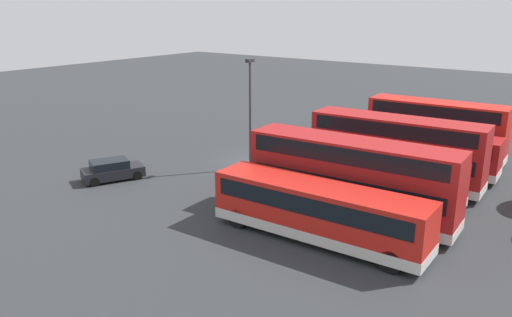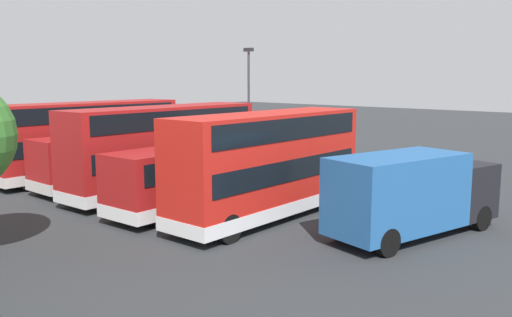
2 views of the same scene
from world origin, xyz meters
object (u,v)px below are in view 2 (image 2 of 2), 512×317
object	(u,v)px
bus_single_deck_second	(205,173)
lamp_post_tall	(249,97)
bus_double_decker_third	(164,147)
bus_double_decker_near_end	(269,162)
waste_bin_yellow	(320,171)
bus_single_deck_sixth	(61,146)
box_truck_blue	(412,192)
bus_double_decker_fifth	(89,137)
bus_single_deck_fourth	(128,156)
car_hatchback_silver	(233,139)

from	to	relation	value
bus_single_deck_second	lamp_post_tall	size ratio (longest dim) A/B	1.28
bus_double_decker_third	bus_double_decker_near_end	bearing A→B (deg)	178.32
bus_double_decker_near_end	bus_single_deck_second	world-z (taller)	bus_double_decker_near_end
lamp_post_tall	waste_bin_yellow	size ratio (longest dim) A/B	8.43
bus_single_deck_sixth	box_truck_blue	world-z (taller)	box_truck_blue
bus_single_deck_second	bus_double_decker_fifth	size ratio (longest dim) A/B	0.86
bus_single_deck_sixth	bus_double_decker_near_end	bearing A→B (deg)	-179.87
bus_single_deck_second	bus_single_deck_sixth	size ratio (longest dim) A/B	0.89
bus_single_deck_sixth	box_truck_blue	bearing A→B (deg)	-175.81
bus_single_deck_fourth	bus_double_decker_fifth	world-z (taller)	bus_double_decker_fifth
bus_double_decker_near_end	lamp_post_tall	bearing A→B (deg)	-43.38
bus_double_decker_near_end	box_truck_blue	bearing A→B (deg)	-163.53
lamp_post_tall	bus_double_decker_fifth	bearing A→B (deg)	68.79
box_truck_blue	bus_double_decker_near_end	bearing A→B (deg)	16.47
bus_double_decker_fifth	bus_single_deck_sixth	bearing A→B (deg)	0.18
waste_bin_yellow	box_truck_blue	bearing A→B (deg)	142.53
box_truck_blue	waste_bin_yellow	bearing A→B (deg)	-37.47
bus_single_deck_second	bus_single_deck_fourth	distance (m)	7.29
bus_single_deck_fourth	waste_bin_yellow	world-z (taller)	bus_single_deck_fourth
bus_single_deck_fourth	lamp_post_tall	distance (m)	10.23
box_truck_blue	bus_single_deck_second	bearing A→B (deg)	12.99
car_hatchback_silver	box_truck_blue	bearing A→B (deg)	148.99
bus_single_deck_second	box_truck_blue	world-z (taller)	box_truck_blue
bus_single_deck_second	bus_single_deck_fourth	world-z (taller)	same
bus_double_decker_third	lamp_post_tall	distance (m)	10.48
car_hatchback_silver	bus_single_deck_fourth	bearing A→B (deg)	114.98
bus_double_decker_near_end	car_hatchback_silver	xyz separation A→B (m)	(18.21, -16.11, -1.75)
bus_double_decker_third	bus_single_deck_fourth	size ratio (longest dim) A/B	1.06
bus_single_deck_fourth	bus_single_deck_sixth	bearing A→B (deg)	2.01
bus_double_decker_near_end	box_truck_blue	xyz separation A→B (m)	(-5.75, -1.70, -0.74)
bus_single_deck_fourth	box_truck_blue	bearing A→B (deg)	-174.87
bus_single_deck_fourth	car_hatchback_silver	world-z (taller)	bus_single_deck_fourth
bus_double_decker_third	bus_single_deck_fourth	bearing A→B (deg)	0.08
bus_single_deck_fourth	lamp_post_tall	size ratio (longest dim) A/B	1.35
bus_single_deck_fourth	box_truck_blue	distance (m)	16.63
bus_double_decker_near_end	bus_double_decker_fifth	size ratio (longest dim) A/B	0.87
bus_single_deck_fourth	box_truck_blue	world-z (taller)	box_truck_blue
box_truck_blue	lamp_post_tall	world-z (taller)	lamp_post_tall
bus_single_deck_second	bus_single_deck_sixth	xyz separation A→B (m)	(14.45, -0.41, 0.00)
bus_single_deck_second	bus_single_deck_sixth	world-z (taller)	same
bus_double_decker_third	waste_bin_yellow	xyz separation A→B (m)	(-3.63, -8.80, -1.97)
bus_single_deck_sixth	car_hatchback_silver	bearing A→B (deg)	-89.24
bus_single_deck_sixth	car_hatchback_silver	xyz separation A→B (m)	(0.21, -16.15, -0.92)
box_truck_blue	waste_bin_yellow	distance (m)	12.09
bus_single_deck_second	bus_double_decker_third	size ratio (longest dim) A/B	0.89
bus_single_deck_sixth	lamp_post_tall	distance (m)	12.84
bus_double_decker_fifth	waste_bin_yellow	bearing A→B (deg)	-139.62
bus_double_decker_near_end	box_truck_blue	distance (m)	6.04
car_hatchback_silver	bus_double_decker_fifth	bearing A→B (deg)	103.17
bus_double_decker_near_end	bus_double_decker_fifth	xyz separation A→B (m)	(14.43, 0.03, 0.00)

